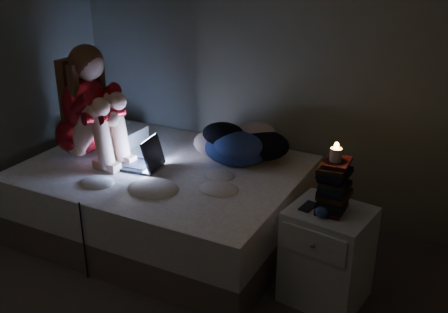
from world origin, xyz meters
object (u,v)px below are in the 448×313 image
Objects in this scene: bed at (165,199)px; candle at (336,155)px; phone at (308,208)px; woman at (77,101)px; laptop at (134,151)px; nightstand at (327,255)px.

bed is 1.59m from candle.
candle is (1.39, -0.24, 0.73)m from bed.
phone is (-0.13, -0.05, -0.36)m from candle.
woman is at bearing 176.84° from candle.
bed is 5.49× the size of laptop.
nightstand is at bearing -9.80° from bed.
nightstand is 0.36m from phone.
candle is at bearing 159.93° from nightstand.
woman reaches higher than bed.
woman reaches higher than candle.
phone is at bearing -12.85° from bed.
laptop reaches higher than nightstand.
bed is 1.35m from phone.
nightstand is at bearing 2.22° from woman.
laptop is 4.70× the size of candle.
bed is 0.47m from laptop.
candle is at bearing 19.59° from phone.
woman is 2.45× the size of laptop.
phone is at bearing -159.92° from candle.
phone is (-0.13, -0.05, 0.33)m from nightstand.
phone is at bearing 0.63° from woman.
woman is at bearing 174.73° from phone.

